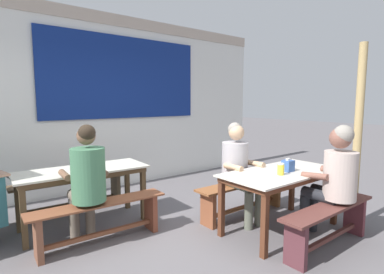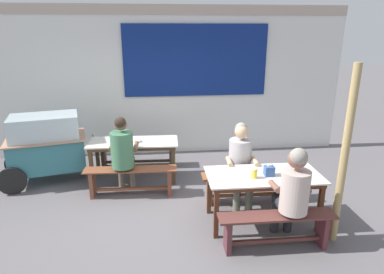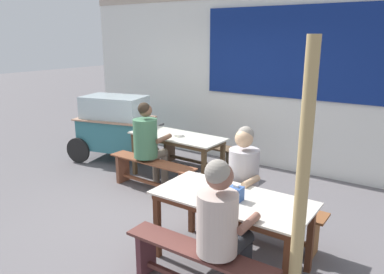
% 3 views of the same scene
% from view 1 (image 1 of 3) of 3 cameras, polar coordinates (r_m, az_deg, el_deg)
% --- Properties ---
extents(ground_plane, '(40.00, 40.00, 0.00)m').
position_cam_1_polar(ground_plane, '(3.54, -1.70, -19.47)').
color(ground_plane, '#625E61').
extents(backdrop_wall, '(7.44, 0.23, 3.07)m').
position_cam_1_polar(backdrop_wall, '(5.48, -18.01, 7.00)').
color(backdrop_wall, silver).
rests_on(backdrop_wall, ground_plane).
extents(dining_table_far, '(1.58, 0.69, 0.73)m').
position_cam_1_polar(dining_table_far, '(4.00, -20.08, -6.86)').
color(dining_table_far, silver).
rests_on(dining_table_far, ground_plane).
extents(dining_table_near, '(1.55, 0.76, 0.73)m').
position_cam_1_polar(dining_table_near, '(3.79, 16.71, -7.39)').
color(dining_table_near, beige).
rests_on(dining_table_near, ground_plane).
extents(bench_far_back, '(1.56, 0.36, 0.47)m').
position_cam_1_polar(bench_far_back, '(4.65, -21.99, -9.27)').
color(bench_far_back, brown).
rests_on(bench_far_back, ground_plane).
extents(bench_far_front, '(1.49, 0.33, 0.47)m').
position_cam_1_polar(bench_far_front, '(3.55, -17.05, -14.47)').
color(bench_far_front, brown).
rests_on(bench_far_front, ground_plane).
extents(bench_near_back, '(1.53, 0.30, 0.47)m').
position_cam_1_polar(bench_near_back, '(4.25, 9.81, -10.44)').
color(bench_near_back, brown).
rests_on(bench_near_back, ground_plane).
extents(bench_near_front, '(1.44, 0.28, 0.47)m').
position_cam_1_polar(bench_near_front, '(3.59, 24.59, -14.28)').
color(bench_near_front, brown).
rests_on(bench_near_front, ground_plane).
extents(person_right_near_table, '(0.47, 0.59, 1.29)m').
position_cam_1_polar(person_right_near_table, '(3.96, 8.83, -5.34)').
color(person_right_near_table, '#636757').
rests_on(person_right_near_table, ground_plane).
extents(person_near_front, '(0.47, 0.58, 1.32)m').
position_cam_1_polar(person_near_front, '(3.66, 25.48, -6.54)').
color(person_near_front, '#26282D').
rests_on(person_near_front, ground_plane).
extents(person_left_back_turned, '(0.48, 0.55, 1.33)m').
position_cam_1_polar(person_left_back_turned, '(3.43, -19.36, -7.24)').
color(person_left_back_turned, '#6C6153').
rests_on(person_left_back_turned, ground_plane).
extents(tissue_box, '(0.13, 0.11, 0.16)m').
position_cam_1_polar(tissue_box, '(3.78, 17.79, -5.21)').
color(tissue_box, '#35589D').
rests_on(tissue_box, dining_table_near).
extents(condiment_jar, '(0.08, 0.08, 0.14)m').
position_cam_1_polar(condiment_jar, '(3.58, 16.55, -5.89)').
color(condiment_jar, yellow).
rests_on(condiment_jar, dining_table_near).
extents(soup_bowl, '(0.15, 0.15, 0.04)m').
position_cam_1_polar(soup_bowl, '(3.96, -19.11, -5.47)').
color(soup_bowl, silver).
rests_on(soup_bowl, dining_table_far).
extents(wooden_support_post, '(0.10, 0.10, 2.26)m').
position_cam_1_polar(wooden_support_post, '(4.18, 29.00, -0.03)').
color(wooden_support_post, tan).
rests_on(wooden_support_post, ground_plane).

